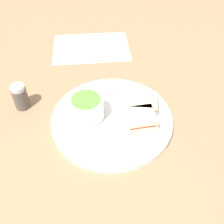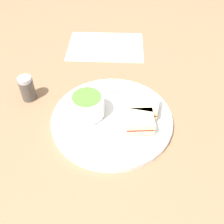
{
  "view_description": "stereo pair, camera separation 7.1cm",
  "coord_description": "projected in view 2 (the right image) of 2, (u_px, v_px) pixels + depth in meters",
  "views": [
    {
      "loc": [
        0.41,
        -0.27,
        0.54
      ],
      "look_at": [
        0.0,
        0.0,
        0.04
      ],
      "focal_mm": 42.0,
      "sensor_mm": 36.0,
      "label": 1
    },
    {
      "loc": [
        0.44,
        -0.21,
        0.54
      ],
      "look_at": [
        0.0,
        0.0,
        0.04
      ],
      "focal_mm": 42.0,
      "sensor_mm": 36.0,
      "label": 2
    }
  ],
  "objects": [
    {
      "name": "salt_shaker",
      "position": [
        27.0,
        88.0,
        0.77
      ],
      "size": [
        0.04,
        0.04,
        0.08
      ],
      "color": "#4C4742",
      "rests_on": "ground_plane"
    },
    {
      "name": "soup_bowl",
      "position": [
        87.0,
        105.0,
        0.7
      ],
      "size": [
        0.09,
        0.09,
        0.06
      ],
      "color": "white",
      "rests_on": "plate"
    },
    {
      "name": "sandwich_half_near",
      "position": [
        139.0,
        121.0,
        0.68
      ],
      "size": [
        0.09,
        0.1,
        0.03
      ],
      "rotation": [
        0.0,
        0.0,
        1.16
      ],
      "color": "beige",
      "rests_on": "plate"
    },
    {
      "name": "menu_sheet",
      "position": [
        106.0,
        46.0,
        1.0
      ],
      "size": [
        0.32,
        0.35,
        0.0
      ],
      "rotation": [
        0.0,
        0.0,
        -0.49
      ],
      "color": "white",
      "rests_on": "ground_plane"
    },
    {
      "name": "sandwich_half_far",
      "position": [
        145.0,
        106.0,
        0.72
      ],
      "size": [
        0.1,
        0.1,
        0.03
      ],
      "rotation": [
        0.0,
        0.0,
        0.91
      ],
      "color": "beige",
      "rests_on": "plate"
    },
    {
      "name": "ground_plane",
      "position": [
        112.0,
        121.0,
        0.73
      ],
      "size": [
        2.4,
        2.4,
        0.0
      ],
      "primitive_type": "plane",
      "color": "#8E6B4C"
    },
    {
      "name": "spoon",
      "position": [
        95.0,
        95.0,
        0.77
      ],
      "size": [
        0.03,
        0.11,
        0.01
      ],
      "rotation": [
        0.0,
        0.0,
        4.61
      ],
      "color": "silver",
      "rests_on": "plate"
    },
    {
      "name": "plate",
      "position": [
        112.0,
        119.0,
        0.72
      ],
      "size": [
        0.33,
        0.33,
        0.02
      ],
      "color": "white",
      "rests_on": "ground_plane"
    }
  ]
}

